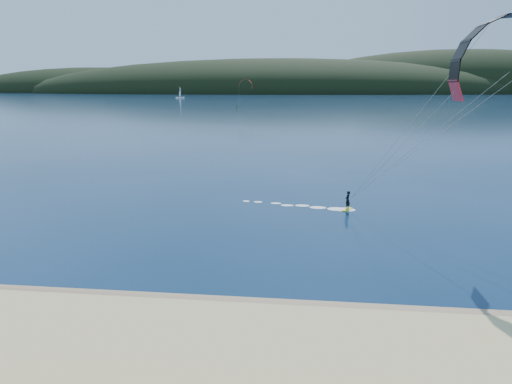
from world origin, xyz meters
TOP-DOWN VIEW (x-y plane):
  - ground at (0.00, 0.00)m, footprint 1800.00×1800.00m
  - wet_sand at (0.00, 4.50)m, footprint 220.00×2.50m
  - headland at (0.63, 745.28)m, footprint 1200.00×310.00m
  - kitesurfer_near at (18.34, 17.74)m, footprint 24.99×9.73m
  - kitesurfer_far at (-23.67, 197.92)m, footprint 8.99×5.65m
  - sailboat at (-114.29, 401.90)m, footprint 7.94×5.20m

SIDE VIEW (x-z plane):
  - ground at x=0.00m, z-range 0.00..0.00m
  - headland at x=0.63m, z-range -70.00..70.00m
  - wet_sand at x=0.00m, z-range 0.00..0.10m
  - sailboat at x=-114.29m, z-range -4.90..6.59m
  - kitesurfer_far at x=-23.67m, z-range 4.40..17.76m
  - kitesurfer_near at x=18.34m, z-range 3.39..20.42m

